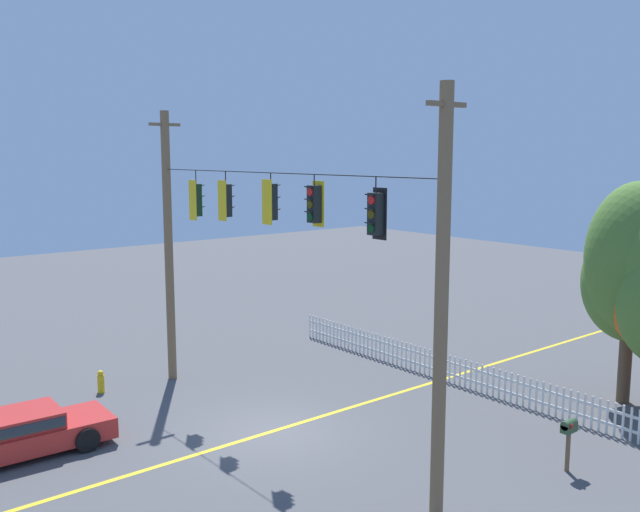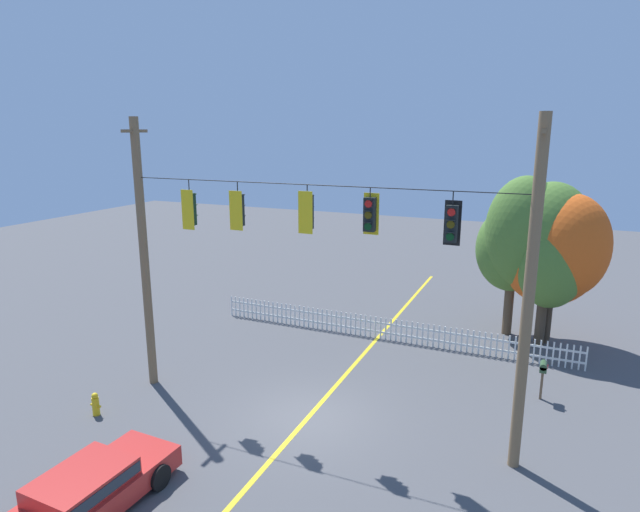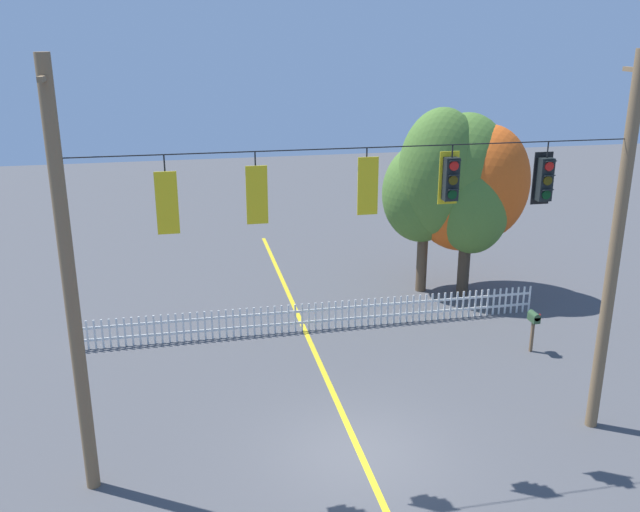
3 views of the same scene
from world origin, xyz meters
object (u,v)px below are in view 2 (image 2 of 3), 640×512
object	(u,v)px
fire_hydrant	(96,404)
roadside_mailbox	(543,369)
traffic_signal_westbound_side	(370,214)
autumn_oak_far_east	(555,247)
parked_car	(87,491)
traffic_signal_eastbound_side	(307,212)
autumn_maple_mid	(550,248)
traffic_signal_southbound_primary	(238,210)
traffic_signal_northbound_secondary	(452,224)
traffic_signal_northbound_primary	(190,209)
autumn_maple_near_fence	(518,240)

from	to	relation	value
fire_hydrant	roadside_mailbox	xyz separation A→B (m)	(12.74, 6.68, 0.70)
traffic_signal_westbound_side	autumn_oak_far_east	size ratio (longest dim) A/B	0.20
parked_car	traffic_signal_eastbound_side	bearing A→B (deg)	64.06
parked_car	roadside_mailbox	size ratio (longest dim) A/B	3.39
traffic_signal_westbound_side	autumn_maple_mid	bearing A→B (deg)	63.97
traffic_signal_southbound_primary	traffic_signal_northbound_secondary	bearing A→B (deg)	0.17
autumn_maple_mid	fire_hydrant	xyz separation A→B (m)	(-12.59, -11.85, -3.73)
traffic_signal_westbound_side	traffic_signal_southbound_primary	bearing A→B (deg)	-179.74
traffic_signal_northbound_primary	parked_car	bearing A→B (deg)	-78.80
autumn_oak_far_east	parked_car	size ratio (longest dim) A/B	1.42
autumn_maple_near_fence	autumn_maple_mid	xyz separation A→B (m)	(1.23, -0.35, -0.15)
traffic_signal_eastbound_side	traffic_signal_northbound_secondary	bearing A→B (deg)	0.27
traffic_signal_northbound_primary	traffic_signal_northbound_secondary	size ratio (longest dim) A/B	1.10
traffic_signal_northbound_primary	parked_car	xyz separation A→B (m)	(1.17, -5.92, -5.69)
traffic_signal_northbound_primary	traffic_signal_westbound_side	bearing A→B (deg)	0.19
autumn_maple_mid	traffic_signal_westbound_side	bearing A→B (deg)	-116.03
traffic_signal_eastbound_side	autumn_maple_near_fence	bearing A→B (deg)	61.88
traffic_signal_eastbound_side	parked_car	distance (m)	8.80
traffic_signal_eastbound_side	autumn_oak_far_east	distance (m)	11.86
traffic_signal_eastbound_side	autumn_maple_mid	xyz separation A→B (m)	(6.42, 9.36, -2.35)
autumn_oak_far_east	autumn_maple_mid	bearing A→B (deg)	-134.99
traffic_signal_southbound_primary	parked_car	distance (m)	8.28
traffic_signal_southbound_primary	traffic_signal_eastbound_side	xyz separation A→B (m)	(2.29, -0.00, 0.08)
fire_hydrant	roadside_mailbox	world-z (taller)	roadside_mailbox
parked_car	fire_hydrant	world-z (taller)	parked_car
traffic_signal_southbound_primary	traffic_signal_northbound_primary	bearing A→B (deg)	-179.98
traffic_signal_eastbound_side	fire_hydrant	world-z (taller)	traffic_signal_eastbound_side
traffic_signal_eastbound_side	roadside_mailbox	xyz separation A→B (m)	(6.57, 4.18, -5.38)
traffic_signal_northbound_primary	autumn_maple_mid	xyz separation A→B (m)	(10.47, 9.36, -2.20)
traffic_signal_northbound_primary	traffic_signal_northbound_secondary	bearing A→B (deg)	0.14
traffic_signal_westbound_side	fire_hydrant	world-z (taller)	traffic_signal_westbound_side
traffic_signal_westbound_side	parked_car	size ratio (longest dim) A/B	0.29
traffic_signal_northbound_primary	fire_hydrant	world-z (taller)	traffic_signal_northbound_primary
traffic_signal_westbound_side	traffic_signal_northbound_secondary	world-z (taller)	same
parked_car	fire_hydrant	bearing A→B (deg)	133.91
autumn_maple_mid	fire_hydrant	size ratio (longest dim) A/B	8.99
traffic_signal_northbound_secondary	parked_car	distance (m)	10.80
autumn_maple_mid	traffic_signal_southbound_primary	bearing A→B (deg)	-132.94
traffic_signal_eastbound_side	autumn_maple_near_fence	xyz separation A→B (m)	(5.19, 9.70, -2.20)
fire_hydrant	traffic_signal_westbound_side	bearing A→B (deg)	17.38
traffic_signal_northbound_primary	traffic_signal_northbound_secondary	world-z (taller)	same
autumn_oak_far_east	fire_hydrant	size ratio (longest dim) A/B	8.50
autumn_maple_near_fence	autumn_maple_mid	size ratio (longest dim) A/B	1.03
traffic_signal_southbound_primary	traffic_signal_northbound_secondary	size ratio (longest dim) A/B	1.02
traffic_signal_southbound_primary	fire_hydrant	size ratio (longest dim) A/B	1.93
fire_hydrant	roadside_mailbox	distance (m)	14.40
autumn_maple_near_fence	roadside_mailbox	world-z (taller)	autumn_maple_near_fence
traffic_signal_westbound_side	fire_hydrant	size ratio (longest dim) A/B	1.73
traffic_signal_northbound_secondary	autumn_oak_far_east	world-z (taller)	traffic_signal_northbound_secondary
traffic_signal_northbound_primary	traffic_signal_southbound_primary	xyz separation A→B (m)	(1.76, 0.00, 0.08)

